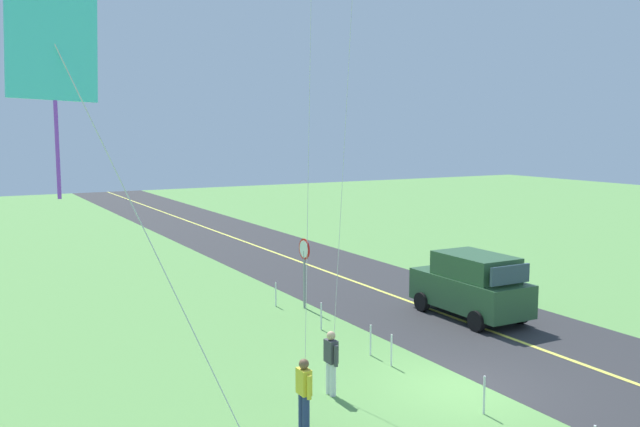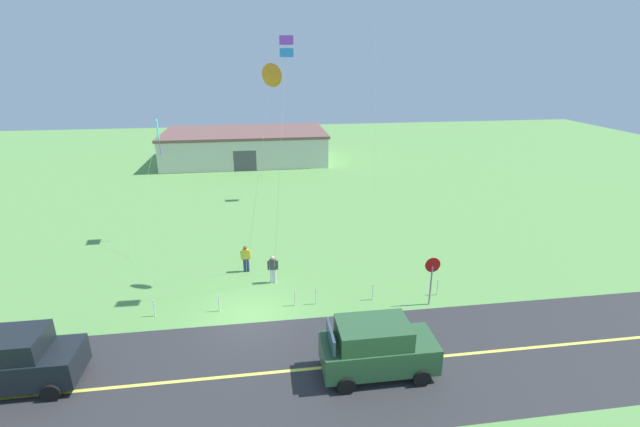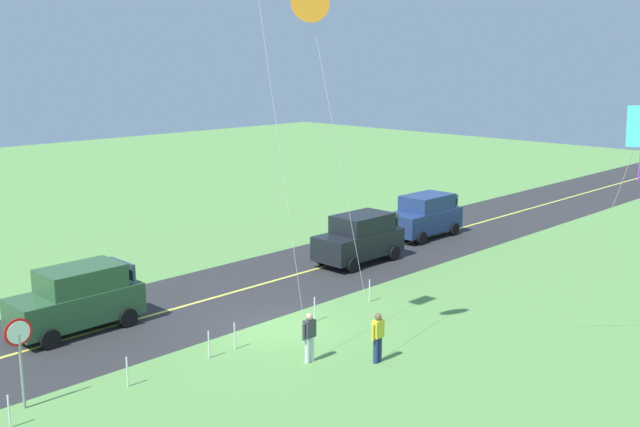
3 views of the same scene
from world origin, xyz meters
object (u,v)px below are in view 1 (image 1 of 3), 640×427
(stop_sign, at_px, (304,259))
(person_adult_companion, at_px, (331,361))
(car_suv_foreground, at_px, (471,285))
(person_adult_near, at_px, (304,392))
(kite_green_far, at_px, (57,53))

(stop_sign, xyz_separation_m, person_adult_companion, (-7.60, 3.27, -0.94))
(car_suv_foreground, bearing_deg, stop_sign, 48.48)
(person_adult_near, height_order, person_adult_companion, same)
(car_suv_foreground, xyz_separation_m, kite_green_far, (-10.31, 14.70, 6.06))
(car_suv_foreground, relative_size, kite_green_far, 0.55)
(car_suv_foreground, relative_size, stop_sign, 1.72)
(stop_sign, height_order, kite_green_far, kite_green_far)
(person_adult_near, bearing_deg, stop_sign, 5.40)
(car_suv_foreground, distance_m, stop_sign, 5.94)
(stop_sign, distance_m, person_adult_companion, 8.33)
(person_adult_companion, bearing_deg, stop_sign, 142.93)
(car_suv_foreground, distance_m, kite_green_far, 18.95)
(car_suv_foreground, relative_size, person_adult_companion, 2.75)
(stop_sign, xyz_separation_m, kite_green_far, (-14.23, 10.27, 5.42))
(person_adult_companion, bearing_deg, person_adult_near, -59.66)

